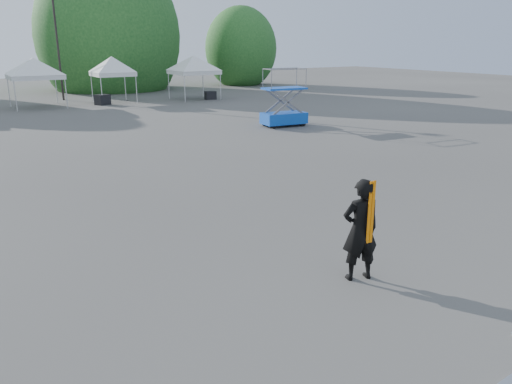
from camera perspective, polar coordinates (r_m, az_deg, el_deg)
ground at (r=11.35m, az=-1.87°, el=-5.94°), size 120.00×120.00×0.00m
light_pole_east at (r=41.87m, az=-21.94°, el=17.26°), size 0.60×0.25×9.80m
tree_mid_e at (r=50.11m, az=-16.48°, el=16.73°), size 5.12×5.12×7.79m
tree_far_e at (r=53.51m, az=-1.74°, el=16.05°), size 3.84×3.84×5.84m
tent_e at (r=37.71m, az=-24.10°, el=13.43°), size 4.72×4.72×3.88m
tent_f at (r=38.92m, az=-16.17°, el=14.27°), size 3.88×3.88×3.88m
tent_g at (r=40.03m, az=-7.17°, el=14.84°), size 4.55×4.55×3.88m
man at (r=9.59m, az=11.85°, el=-4.25°), size 0.83×0.67×2.00m
scissor_lift at (r=26.91m, az=3.24°, el=10.73°), size 2.45×1.42×3.03m
crate_mid at (r=37.94m, az=-17.14°, el=10.05°), size 1.16×1.05×0.73m
crate_east at (r=39.96m, az=-5.24°, el=10.95°), size 0.88×0.73×0.63m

